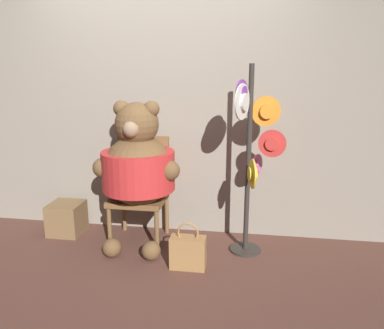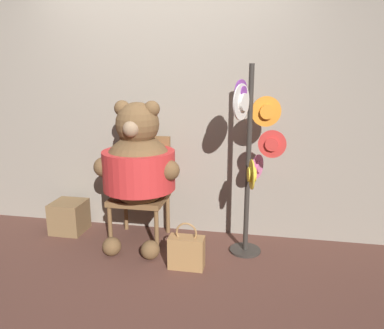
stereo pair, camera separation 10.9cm
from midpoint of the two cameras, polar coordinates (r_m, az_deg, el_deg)
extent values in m
plane|color=brown|center=(3.32, -7.98, -14.69)|extent=(14.00, 14.00, 0.00)
cube|color=gray|center=(3.69, -5.09, 8.25)|extent=(8.00, 0.10, 2.44)
cylinder|color=brown|center=(3.55, -13.33, -9.39)|extent=(0.04, 0.04, 0.39)
cylinder|color=brown|center=(3.42, -6.32, -10.05)|extent=(0.04, 0.04, 0.39)
cylinder|color=brown|center=(3.90, -11.10, -7.10)|extent=(0.04, 0.04, 0.39)
cylinder|color=brown|center=(3.78, -4.71, -7.59)|extent=(0.04, 0.04, 0.39)
cube|color=brown|center=(3.58, -9.01, -5.20)|extent=(0.50, 0.47, 0.05)
cube|color=brown|center=(3.69, -8.18, 0.19)|extent=(0.50, 0.04, 0.54)
sphere|color=brown|center=(3.42, -9.07, -0.89)|extent=(0.64, 0.64, 0.64)
cylinder|color=red|center=(3.42, -9.07, -0.89)|extent=(0.66, 0.66, 0.35)
sphere|color=brown|center=(3.34, -9.34, 6.07)|extent=(0.39, 0.39, 0.39)
sphere|color=brown|center=(3.37, -11.65, 8.35)|extent=(0.14, 0.14, 0.14)
sphere|color=brown|center=(3.28, -7.17, 8.39)|extent=(0.14, 0.14, 0.14)
sphere|color=#997A5B|center=(3.19, -10.24, 5.31)|extent=(0.14, 0.14, 0.14)
sphere|color=brown|center=(3.44, -14.34, -0.49)|extent=(0.18, 0.18, 0.18)
sphere|color=brown|center=(3.25, -4.39, -0.92)|extent=(0.18, 0.18, 0.18)
sphere|color=brown|center=(3.44, -13.02, -12.24)|extent=(0.17, 0.17, 0.17)
sphere|color=brown|center=(3.33, -7.22, -12.88)|extent=(0.17, 0.17, 0.17)
cylinder|color=#332D28|center=(3.52, 7.18, -12.70)|extent=(0.28, 0.28, 0.02)
cylinder|color=#332D28|center=(3.24, 7.62, 0.28)|extent=(0.04, 0.04, 1.65)
cylinder|color=#D16693|center=(3.41, 8.95, -0.24)|extent=(0.10, 0.20, 0.22)
cylinder|color=#D16693|center=(3.41, 8.95, -0.24)|extent=(0.10, 0.12, 0.11)
cylinder|color=silver|center=(2.99, 6.60, 9.46)|extent=(0.11, 0.27, 0.28)
cylinder|color=silver|center=(2.99, 6.60, 9.46)|extent=(0.11, 0.15, 0.14)
cylinder|color=red|center=(3.17, 11.15, 3.15)|extent=(0.23, 0.05, 0.23)
cylinder|color=red|center=(3.17, 11.15, 3.15)|extent=(0.12, 0.07, 0.11)
cylinder|color=#7A388E|center=(3.00, 6.54, 10.95)|extent=(0.09, 0.18, 0.19)
cylinder|color=#7A388E|center=(3.00, 6.54, 10.95)|extent=(0.09, 0.11, 0.09)
cylinder|color=orange|center=(3.19, 10.24, 7.99)|extent=(0.25, 0.07, 0.25)
cylinder|color=orange|center=(3.19, 10.24, 7.99)|extent=(0.14, 0.11, 0.12)
cylinder|color=yellow|center=(3.08, 8.18, -1.44)|extent=(0.06, 0.24, 0.24)
cylinder|color=yellow|center=(3.08, 8.18, -1.44)|extent=(0.08, 0.13, 0.12)
cube|color=#A87A47|center=(3.16, -1.63, -13.27)|extent=(0.29, 0.14, 0.27)
torus|color=#A87A47|center=(3.09, -1.65, -10.37)|extent=(0.18, 0.02, 0.18)
cube|color=brown|center=(4.00, -19.30, -7.73)|extent=(0.31, 0.31, 0.31)
camera|label=1|loc=(0.05, -90.95, -0.24)|focal=35.00mm
camera|label=2|loc=(0.05, 89.05, 0.24)|focal=35.00mm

